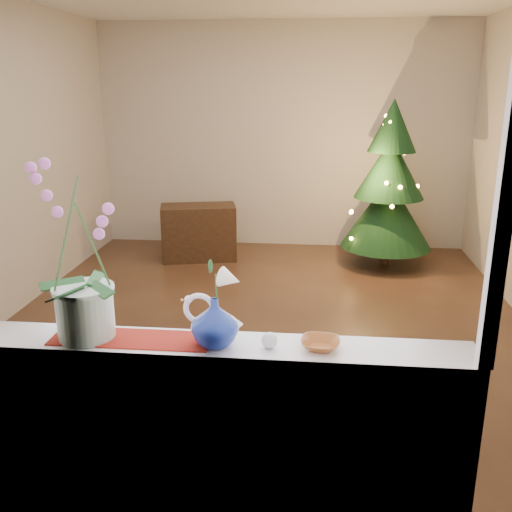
{
  "coord_description": "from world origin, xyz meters",
  "views": [
    {
      "loc": [
        0.39,
        -4.57,
        1.99
      ],
      "look_at": [
        0.07,
        -1.4,
        1.02
      ],
      "focal_mm": 40.0,
      "sensor_mm": 36.0,
      "label": 1
    }
  ],
  "objects_px": {
    "blue_vase": "(215,319)",
    "swan": "(212,320)",
    "orchid_pot": "(80,252)",
    "xmas_tree": "(389,185)",
    "amber_dish": "(320,345)",
    "paperweight": "(269,340)",
    "side_table": "(199,232)"
  },
  "relations": [
    {
      "from": "blue_vase",
      "to": "swan",
      "type": "bearing_deg",
      "value": 131.96
    },
    {
      "from": "orchid_pot",
      "to": "xmas_tree",
      "type": "bearing_deg",
      "value": 66.54
    },
    {
      "from": "swan",
      "to": "blue_vase",
      "type": "relative_size",
      "value": 1.04
    },
    {
      "from": "orchid_pot",
      "to": "amber_dish",
      "type": "relative_size",
      "value": 5.53
    },
    {
      "from": "orchid_pot",
      "to": "amber_dish",
      "type": "bearing_deg",
      "value": -0.41
    },
    {
      "from": "swan",
      "to": "amber_dish",
      "type": "distance_m",
      "value": 0.47
    },
    {
      "from": "paperweight",
      "to": "amber_dish",
      "type": "distance_m",
      "value": 0.21
    },
    {
      "from": "blue_vase",
      "to": "side_table",
      "type": "relative_size",
      "value": 0.28
    },
    {
      "from": "paperweight",
      "to": "amber_dish",
      "type": "height_order",
      "value": "paperweight"
    },
    {
      "from": "blue_vase",
      "to": "side_table",
      "type": "bearing_deg",
      "value": 102.53
    },
    {
      "from": "paperweight",
      "to": "xmas_tree",
      "type": "relative_size",
      "value": 0.04
    },
    {
      "from": "swan",
      "to": "xmas_tree",
      "type": "distance_m",
      "value": 4.32
    },
    {
      "from": "blue_vase",
      "to": "xmas_tree",
      "type": "distance_m",
      "value": 4.33
    },
    {
      "from": "swan",
      "to": "xmas_tree",
      "type": "bearing_deg",
      "value": 80.01
    },
    {
      "from": "paperweight",
      "to": "side_table",
      "type": "bearing_deg",
      "value": 105.54
    },
    {
      "from": "side_table",
      "to": "orchid_pot",
      "type": "bearing_deg",
      "value": -98.04
    },
    {
      "from": "swan",
      "to": "side_table",
      "type": "xyz_separation_m",
      "value": [
        -0.91,
        4.13,
        -0.71
      ]
    },
    {
      "from": "paperweight",
      "to": "side_table",
      "type": "xyz_separation_m",
      "value": [
        -1.15,
        4.15,
        -0.64
      ]
    },
    {
      "from": "swan",
      "to": "xmas_tree",
      "type": "xyz_separation_m",
      "value": [
        1.24,
        4.14,
        -0.11
      ]
    },
    {
      "from": "swan",
      "to": "xmas_tree",
      "type": "relative_size",
      "value": 0.14
    },
    {
      "from": "swan",
      "to": "side_table",
      "type": "distance_m",
      "value": 4.29
    },
    {
      "from": "orchid_pot",
      "to": "amber_dish",
      "type": "height_order",
      "value": "orchid_pot"
    },
    {
      "from": "swan",
      "to": "amber_dish",
      "type": "relative_size",
      "value": 1.79
    },
    {
      "from": "xmas_tree",
      "to": "paperweight",
      "type": "bearing_deg",
      "value": -103.4
    },
    {
      "from": "paperweight",
      "to": "side_table",
      "type": "relative_size",
      "value": 0.08
    },
    {
      "from": "xmas_tree",
      "to": "blue_vase",
      "type": "bearing_deg",
      "value": -106.41
    },
    {
      "from": "blue_vase",
      "to": "paperweight",
      "type": "xyz_separation_m",
      "value": [
        0.23,
        -0.0,
        -0.09
      ]
    },
    {
      "from": "paperweight",
      "to": "amber_dish",
      "type": "relative_size",
      "value": 0.5
    },
    {
      "from": "swan",
      "to": "blue_vase",
      "type": "xyz_separation_m",
      "value": [
        0.01,
        -0.02,
        0.01
      ]
    },
    {
      "from": "orchid_pot",
      "to": "amber_dish",
      "type": "xyz_separation_m",
      "value": [
        1.02,
        -0.01,
        -0.37
      ]
    },
    {
      "from": "paperweight",
      "to": "blue_vase",
      "type": "bearing_deg",
      "value": 178.93
    },
    {
      "from": "orchid_pot",
      "to": "blue_vase",
      "type": "relative_size",
      "value": 3.21
    }
  ]
}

